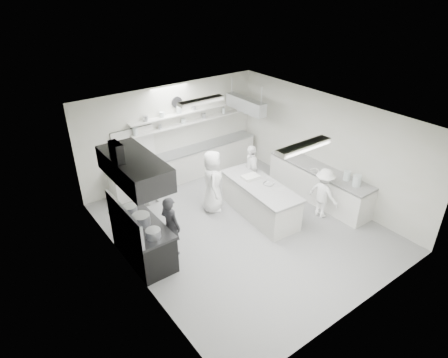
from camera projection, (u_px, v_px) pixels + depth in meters
floor at (242, 227)px, 10.16m from camera, size 6.00×7.00×0.02m
ceiling at (245, 117)px, 8.70m from camera, size 6.00×7.00×0.02m
wall_back at (172, 133)px, 11.90m from camera, size 6.00×0.04×3.00m
wall_front at (366, 250)px, 6.96m from camera, size 6.00×0.04×3.00m
wall_left at (129, 218)px, 7.87m from camera, size 0.04×7.00×3.00m
wall_right at (326, 147)px, 10.99m from camera, size 0.04×7.00×3.00m
stove at (143, 242)px, 8.86m from camera, size 0.80×1.80×0.90m
exhaust_hood at (134, 168)px, 7.95m from camera, size 0.85×2.00×0.50m
back_counter at (187, 164)px, 12.34m from camera, size 5.00×0.60×0.92m
shelf_lower at (193, 122)px, 12.05m from camera, size 4.20×0.26×0.04m
shelf_upper at (193, 111)px, 11.88m from camera, size 4.20×0.26×0.04m
pass_through_window at (134, 145)px, 11.23m from camera, size 1.30×0.04×1.00m
wall_clock at (177, 102)px, 11.52m from camera, size 0.32×0.05×0.32m
right_counter at (318, 184)px, 11.16m from camera, size 0.74×3.30×0.94m
pot_rack at (246, 105)px, 11.78m from camera, size 0.30×1.60×0.40m
light_fixture_front at (304, 146)px, 7.47m from camera, size 1.30×0.25×0.10m
light_fixture_rear at (201, 101)px, 10.01m from camera, size 1.30×0.25×0.10m
prep_island at (260, 200)px, 10.45m from camera, size 1.08×2.47×0.89m
stove_pot at (141, 221)px, 8.55m from camera, size 0.40×0.40×0.29m
cook_stove at (171, 226)px, 8.89m from camera, size 0.49×0.63×1.51m
cook_back at (145, 180)px, 10.83m from camera, size 0.76×0.61×1.47m
cook_island_left at (213, 181)px, 10.47m from camera, size 0.94×1.03×1.77m
cook_island_right at (251, 171)px, 11.16m from camera, size 0.77×1.02×1.61m
cook_right at (324, 193)px, 10.27m from camera, size 0.57×0.94×1.42m
bowl_island_a at (269, 184)px, 10.25m from camera, size 0.36×0.36×0.07m
bowl_island_b at (281, 190)px, 10.01m from camera, size 0.22×0.22×0.06m
bowl_right at (315, 171)px, 10.82m from camera, size 0.29×0.29×0.06m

